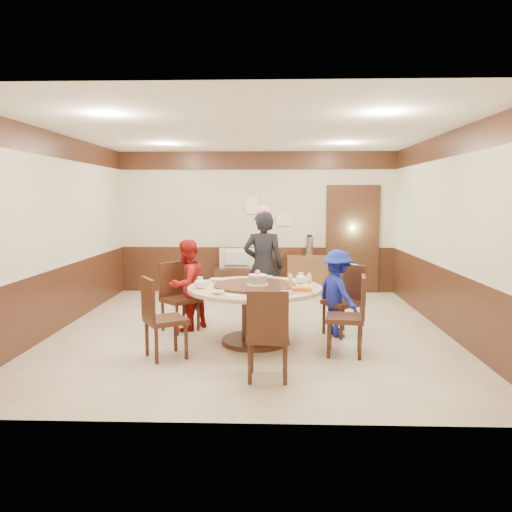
{
  "coord_description": "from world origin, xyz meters",
  "views": [
    {
      "loc": [
        0.31,
        -7.0,
        1.89
      ],
      "look_at": [
        0.08,
        -0.25,
        1.1
      ],
      "focal_mm": 35.0,
      "sensor_mm": 36.0,
      "label": 1
    }
  ],
  "objects_px": {
    "banquet_table": "(255,303)",
    "birthday_cake": "(258,280)",
    "person_red": "(187,285)",
    "television": "(236,258)",
    "side_cabinet": "(307,275)",
    "tv_stand": "(237,281)",
    "shrimp_platter": "(301,290)",
    "person_blue": "(337,293)",
    "person_standing": "(263,266)",
    "thermos": "(309,246)"
  },
  "relations": [
    {
      "from": "person_blue",
      "to": "birthday_cake",
      "type": "relative_size",
      "value": 4.14
    },
    {
      "from": "person_red",
      "to": "birthday_cake",
      "type": "relative_size",
      "value": 4.52
    },
    {
      "from": "person_blue",
      "to": "shrimp_platter",
      "type": "xyz_separation_m",
      "value": [
        -0.54,
        -0.77,
        0.18
      ]
    },
    {
      "from": "person_red",
      "to": "television",
      "type": "relative_size",
      "value": 1.87
    },
    {
      "from": "birthday_cake",
      "to": "tv_stand",
      "type": "xyz_separation_m",
      "value": [
        -0.52,
        3.45,
        -0.6
      ]
    },
    {
      "from": "banquet_table",
      "to": "television",
      "type": "bearing_deg",
      "value": 98.14
    },
    {
      "from": "tv_stand",
      "to": "shrimp_platter",
      "type": "bearing_deg",
      "value": -74.34
    },
    {
      "from": "birthday_cake",
      "to": "banquet_table",
      "type": "bearing_deg",
      "value": 125.83
    },
    {
      "from": "thermos",
      "to": "side_cabinet",
      "type": "bearing_deg",
      "value": 180.0
    },
    {
      "from": "person_blue",
      "to": "thermos",
      "type": "bearing_deg",
      "value": -25.12
    },
    {
      "from": "person_standing",
      "to": "side_cabinet",
      "type": "bearing_deg",
      "value": -106.36
    },
    {
      "from": "banquet_table",
      "to": "side_cabinet",
      "type": "bearing_deg",
      "value": 75.03
    },
    {
      "from": "television",
      "to": "shrimp_platter",
      "type": "bearing_deg",
      "value": 108.47
    },
    {
      "from": "birthday_cake",
      "to": "person_red",
      "type": "bearing_deg",
      "value": 145.81
    },
    {
      "from": "television",
      "to": "side_cabinet",
      "type": "xyz_separation_m",
      "value": [
        1.4,
        0.03,
        -0.32
      ]
    },
    {
      "from": "person_standing",
      "to": "tv_stand",
      "type": "distance_m",
      "value": 2.35
    },
    {
      "from": "television",
      "to": "side_cabinet",
      "type": "distance_m",
      "value": 1.44
    },
    {
      "from": "birthday_cake",
      "to": "television",
      "type": "relative_size",
      "value": 0.41
    },
    {
      "from": "shrimp_platter",
      "to": "person_standing",
      "type": "bearing_deg",
      "value": 107.08
    },
    {
      "from": "shrimp_platter",
      "to": "thermos",
      "type": "distance_m",
      "value": 3.84
    },
    {
      "from": "tv_stand",
      "to": "person_standing",
      "type": "bearing_deg",
      "value": -75.38
    },
    {
      "from": "person_standing",
      "to": "side_cabinet",
      "type": "height_order",
      "value": "person_standing"
    },
    {
      "from": "person_blue",
      "to": "person_red",
      "type": "bearing_deg",
      "value": 54.52
    },
    {
      "from": "banquet_table",
      "to": "side_cabinet",
      "type": "height_order",
      "value": "banquet_table"
    },
    {
      "from": "banquet_table",
      "to": "thermos",
      "type": "xyz_separation_m",
      "value": [
        0.95,
        3.43,
        0.41
      ]
    },
    {
      "from": "person_blue",
      "to": "tv_stand",
      "type": "distance_m",
      "value": 3.43
    },
    {
      "from": "shrimp_platter",
      "to": "tv_stand",
      "type": "bearing_deg",
      "value": 105.66
    },
    {
      "from": "birthday_cake",
      "to": "shrimp_platter",
      "type": "height_order",
      "value": "birthday_cake"
    },
    {
      "from": "person_standing",
      "to": "birthday_cake",
      "type": "height_order",
      "value": "person_standing"
    },
    {
      "from": "person_blue",
      "to": "thermos",
      "type": "height_order",
      "value": "person_blue"
    },
    {
      "from": "person_red",
      "to": "tv_stand",
      "type": "bearing_deg",
      "value": -156.87
    },
    {
      "from": "tv_stand",
      "to": "side_cabinet",
      "type": "distance_m",
      "value": 1.41
    },
    {
      "from": "banquet_table",
      "to": "birthday_cake",
      "type": "xyz_separation_m",
      "value": [
        0.04,
        -0.05,
        0.31
      ]
    },
    {
      "from": "banquet_table",
      "to": "birthday_cake",
      "type": "distance_m",
      "value": 0.32
    },
    {
      "from": "person_red",
      "to": "side_cabinet",
      "type": "bearing_deg",
      "value": 179.09
    },
    {
      "from": "banquet_table",
      "to": "person_standing",
      "type": "xyz_separation_m",
      "value": [
        0.09,
        1.2,
        0.31
      ]
    },
    {
      "from": "person_standing",
      "to": "person_red",
      "type": "distance_m",
      "value": 1.23
    },
    {
      "from": "birthday_cake",
      "to": "side_cabinet",
      "type": "distance_m",
      "value": 3.62
    },
    {
      "from": "tv_stand",
      "to": "television",
      "type": "bearing_deg",
      "value": 180.0
    },
    {
      "from": "person_blue",
      "to": "side_cabinet",
      "type": "xyz_separation_m",
      "value": [
        -0.2,
        3.05,
        -0.22
      ]
    },
    {
      "from": "banquet_table",
      "to": "tv_stand",
      "type": "xyz_separation_m",
      "value": [
        -0.49,
        3.4,
        -0.28
      ]
    },
    {
      "from": "side_cabinet",
      "to": "tv_stand",
      "type": "bearing_deg",
      "value": -178.78
    },
    {
      "from": "shrimp_platter",
      "to": "thermos",
      "type": "xyz_separation_m",
      "value": [
        0.38,
        3.82,
        0.16
      ]
    },
    {
      "from": "tv_stand",
      "to": "television",
      "type": "height_order",
      "value": "television"
    },
    {
      "from": "tv_stand",
      "to": "television",
      "type": "distance_m",
      "value": 0.45
    },
    {
      "from": "person_red",
      "to": "person_blue",
      "type": "distance_m",
      "value": 2.13
    },
    {
      "from": "banquet_table",
      "to": "person_standing",
      "type": "height_order",
      "value": "person_standing"
    },
    {
      "from": "birthday_cake",
      "to": "shrimp_platter",
      "type": "distance_m",
      "value": 0.64
    },
    {
      "from": "banquet_table",
      "to": "person_red",
      "type": "distance_m",
      "value": 1.2
    },
    {
      "from": "banquet_table",
      "to": "tv_stand",
      "type": "relative_size",
      "value": 2.04
    }
  ]
}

